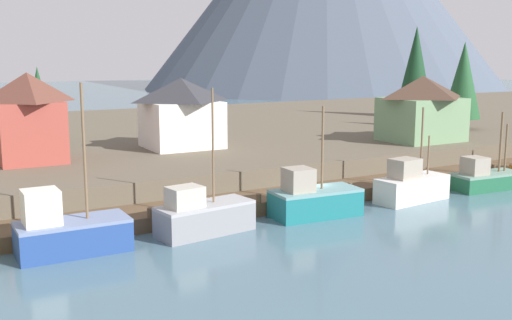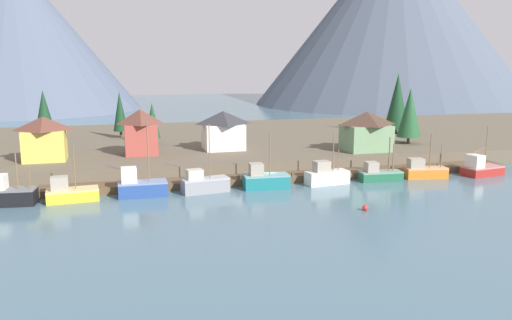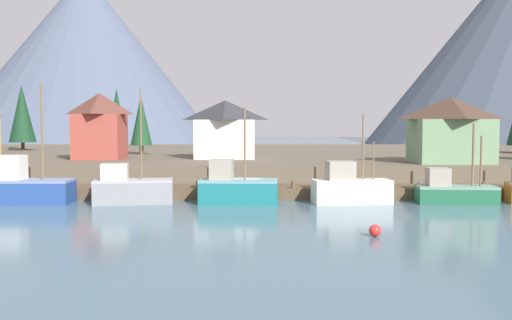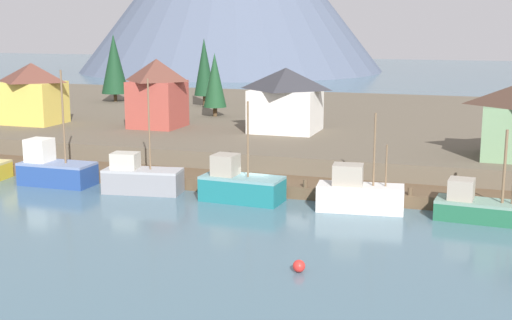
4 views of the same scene
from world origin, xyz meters
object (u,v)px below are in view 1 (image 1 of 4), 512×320
at_px(house_red, 29,117).
at_px(house_white, 181,112).
at_px(fishing_boat_green, 485,178).
at_px(house_green, 422,108).
at_px(conifer_back_left, 463,80).
at_px(fishing_boat_teal, 313,199).
at_px(fishing_boat_grey, 203,216).
at_px(fishing_boat_white, 411,185).
at_px(conifer_near_left, 39,100).
at_px(fishing_boat_blue, 68,231).
at_px(conifer_mid_left, 415,68).

bearing_deg(house_red, house_white, 6.12).
height_order(fishing_boat_green, house_green, house_green).
bearing_deg(conifer_back_left, fishing_boat_green, -131.94).
distance_m(fishing_boat_teal, house_white, 19.87).
distance_m(fishing_boat_grey, house_green, 32.14).
bearing_deg(house_green, fishing_boat_white, -136.25).
height_order(fishing_boat_white, house_green, house_green).
bearing_deg(fishing_boat_green, fishing_boat_white, -175.37).
bearing_deg(conifer_near_left, house_green, -25.51).
distance_m(fishing_boat_white, conifer_back_left, 29.14).
xyz_separation_m(fishing_boat_blue, conifer_mid_left, (54.23, 29.64, 7.95)).
bearing_deg(conifer_back_left, fishing_boat_grey, -157.91).
relative_size(fishing_boat_grey, fishing_boat_white, 1.27).
distance_m(fishing_boat_blue, house_white, 24.63).
distance_m(fishing_boat_green, conifer_near_left, 41.89).
distance_m(house_red, conifer_mid_left, 54.65).
xyz_separation_m(house_red, conifer_near_left, (2.56, 10.15, 0.60)).
bearing_deg(fishing_boat_teal, conifer_near_left, 118.82).
xyz_separation_m(house_red, conifer_mid_left, (53.22, 12.05, 3.03)).
xyz_separation_m(fishing_boat_white, house_red, (-24.98, 17.66, 4.99)).
height_order(fishing_boat_green, conifer_near_left, conifer_near_left).
distance_m(fishing_boat_grey, conifer_back_left, 44.54).
height_order(fishing_boat_blue, conifer_mid_left, conifer_mid_left).
height_order(fishing_boat_grey, fishing_boat_white, fishing_boat_grey).
bearing_deg(house_green, conifer_near_left, 154.49).
height_order(house_green, conifer_near_left, conifer_near_left).
distance_m(fishing_boat_grey, conifer_near_left, 28.92).
distance_m(conifer_mid_left, conifer_back_left, 14.34).
xyz_separation_m(fishing_boat_grey, fishing_boat_green, (26.10, 0.23, -0.23)).
bearing_deg(fishing_boat_grey, house_red, 103.96).
bearing_deg(conifer_near_left, fishing_boat_blue, -97.34).
relative_size(fishing_boat_grey, house_white, 1.32).
distance_m(fishing_boat_blue, conifer_mid_left, 62.32).
height_order(fishing_boat_grey, house_white, fishing_boat_grey).
xyz_separation_m(fishing_boat_grey, house_red, (-7.29, 17.82, 5.04)).
height_order(house_white, conifer_mid_left, conifer_mid_left).
relative_size(fishing_boat_teal, house_green, 1.01).
bearing_deg(house_white, conifer_mid_left, 15.03).
relative_size(fishing_boat_white, house_red, 0.99).
bearing_deg(conifer_near_left, fishing_boat_teal, -64.61).
bearing_deg(fishing_boat_grey, fishing_boat_green, -7.79).
bearing_deg(conifer_near_left, conifer_mid_left, 2.15).
relative_size(conifer_near_left, conifer_mid_left, 0.61).
bearing_deg(house_white, fishing_boat_white, -59.92).
bearing_deg(fishing_boat_white, conifer_near_left, 122.20).
relative_size(fishing_boat_green, house_green, 0.84).
relative_size(house_white, conifer_back_left, 0.69).
relative_size(fishing_boat_blue, conifer_near_left, 1.29).
height_order(fishing_boat_white, conifer_near_left, conifer_near_left).
relative_size(house_white, conifer_mid_left, 0.56).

